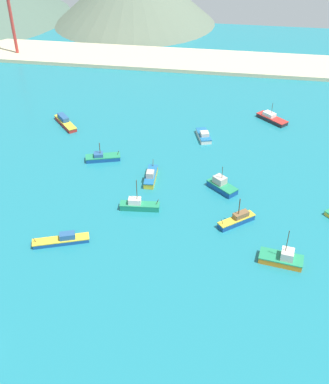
{
  "coord_description": "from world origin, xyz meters",
  "views": [
    {
      "loc": [
        33.28,
        -36.57,
        57.42
      ],
      "look_at": [
        20.78,
        41.45,
        1.5
      ],
      "focal_mm": 44.17,
      "sensor_mm": 36.0,
      "label": 1
    }
  ],
  "objects_px": {
    "fishing_boat_4": "(102,157)",
    "fishing_boat_6": "(222,185)",
    "fishing_boat_15": "(65,122)",
    "fishing_boat_10": "(272,118)",
    "fishing_boat_2": "(282,258)",
    "radio_tower": "(9,7)",
    "fishing_boat_9": "(237,220)",
    "fishing_boat_7": "(139,205)",
    "fishing_boat_14": "(62,240)",
    "fishing_boat_11": "(204,136)",
    "fishing_boat_8": "(151,176)"
  },
  "relations": [
    {
      "from": "fishing_boat_11",
      "to": "fishing_boat_7",
      "type": "bearing_deg",
      "value": -108.01
    },
    {
      "from": "fishing_boat_2",
      "to": "fishing_boat_7",
      "type": "height_order",
      "value": "fishing_boat_2"
    },
    {
      "from": "fishing_boat_8",
      "to": "fishing_boat_11",
      "type": "relative_size",
      "value": 1.06
    },
    {
      "from": "fishing_boat_6",
      "to": "fishing_boat_9",
      "type": "relative_size",
      "value": 0.96
    },
    {
      "from": "radio_tower",
      "to": "fishing_boat_4",
      "type": "bearing_deg",
      "value": -52.9
    },
    {
      "from": "fishing_boat_8",
      "to": "fishing_boat_9",
      "type": "xyz_separation_m",
      "value": [
        19.11,
        -12.2,
        -0.02
      ]
    },
    {
      "from": "fishing_boat_10",
      "to": "fishing_boat_11",
      "type": "relative_size",
      "value": 1.12
    },
    {
      "from": "fishing_boat_4",
      "to": "fishing_boat_10",
      "type": "relative_size",
      "value": 0.99
    },
    {
      "from": "fishing_boat_15",
      "to": "fishing_boat_8",
      "type": "bearing_deg",
      "value": -39.3
    },
    {
      "from": "fishing_boat_8",
      "to": "fishing_boat_15",
      "type": "height_order",
      "value": "fishing_boat_8"
    },
    {
      "from": "fishing_boat_9",
      "to": "fishing_boat_14",
      "type": "bearing_deg",
      "value": -161.16
    },
    {
      "from": "fishing_boat_9",
      "to": "fishing_boat_7",
      "type": "bearing_deg",
      "value": 175.44
    },
    {
      "from": "fishing_boat_6",
      "to": "fishing_boat_7",
      "type": "xyz_separation_m",
      "value": [
        -15.92,
        -9.38,
        -0.14
      ]
    },
    {
      "from": "fishing_boat_2",
      "to": "fishing_boat_6",
      "type": "height_order",
      "value": "fishing_boat_2"
    },
    {
      "from": "fishing_boat_2",
      "to": "fishing_boat_10",
      "type": "relative_size",
      "value": 0.94
    },
    {
      "from": "fishing_boat_2",
      "to": "fishing_boat_7",
      "type": "xyz_separation_m",
      "value": [
        -27.61,
        11.15,
        -0.06
      ]
    },
    {
      "from": "fishing_boat_7",
      "to": "fishing_boat_9",
      "type": "bearing_deg",
      "value": -4.56
    },
    {
      "from": "fishing_boat_2",
      "to": "fishing_boat_7",
      "type": "distance_m",
      "value": 29.78
    },
    {
      "from": "fishing_boat_10",
      "to": "fishing_boat_14",
      "type": "bearing_deg",
      "value": -124.77
    },
    {
      "from": "fishing_boat_4",
      "to": "fishing_boat_8",
      "type": "distance_m",
      "value": 14.19
    },
    {
      "from": "fishing_boat_9",
      "to": "fishing_boat_4",
      "type": "bearing_deg",
      "value": 149.56
    },
    {
      "from": "fishing_boat_6",
      "to": "fishing_boat_15",
      "type": "xyz_separation_m",
      "value": [
        -42.52,
        23.42,
        -0.18
      ]
    },
    {
      "from": "fishing_boat_2",
      "to": "radio_tower",
      "type": "height_order",
      "value": "radio_tower"
    },
    {
      "from": "fishing_boat_6",
      "to": "radio_tower",
      "type": "height_order",
      "value": "radio_tower"
    },
    {
      "from": "fishing_boat_15",
      "to": "fishing_boat_7",
      "type": "bearing_deg",
      "value": -50.96
    },
    {
      "from": "fishing_boat_15",
      "to": "fishing_boat_4",
      "type": "bearing_deg",
      "value": -47.42
    },
    {
      "from": "fishing_boat_9",
      "to": "fishing_boat_15",
      "type": "bearing_deg",
      "value": 143.35
    },
    {
      "from": "fishing_boat_11",
      "to": "radio_tower",
      "type": "height_order",
      "value": "radio_tower"
    },
    {
      "from": "fishing_boat_2",
      "to": "fishing_boat_15",
      "type": "bearing_deg",
      "value": 140.97
    },
    {
      "from": "fishing_boat_7",
      "to": "fishing_boat_10",
      "type": "bearing_deg",
      "value": 58.19
    },
    {
      "from": "fishing_boat_7",
      "to": "fishing_boat_15",
      "type": "relative_size",
      "value": 0.89
    },
    {
      "from": "fishing_boat_2",
      "to": "fishing_boat_4",
      "type": "distance_m",
      "value": 48.78
    },
    {
      "from": "fishing_boat_7",
      "to": "radio_tower",
      "type": "bearing_deg",
      "value": 126.76
    },
    {
      "from": "fishing_boat_4",
      "to": "fishing_boat_6",
      "type": "relative_size",
      "value": 1.21
    },
    {
      "from": "fishing_boat_2",
      "to": "fishing_boat_9",
      "type": "relative_size",
      "value": 1.1
    },
    {
      "from": "fishing_boat_9",
      "to": "radio_tower",
      "type": "relative_size",
      "value": 0.22
    },
    {
      "from": "fishing_boat_9",
      "to": "fishing_boat_2",
      "type": "bearing_deg",
      "value": -50.01
    },
    {
      "from": "fishing_boat_8",
      "to": "fishing_boat_4",
      "type": "bearing_deg",
      "value": 152.96
    },
    {
      "from": "fishing_boat_8",
      "to": "fishing_boat_9",
      "type": "height_order",
      "value": "fishing_boat_9"
    },
    {
      "from": "fishing_boat_10",
      "to": "fishing_boat_15",
      "type": "xyz_separation_m",
      "value": [
        -53.77,
        -11.0,
        0.1
      ]
    },
    {
      "from": "fishing_boat_6",
      "to": "fishing_boat_9",
      "type": "bearing_deg",
      "value": -71.5
    },
    {
      "from": "fishing_boat_9",
      "to": "fishing_boat_14",
      "type": "height_order",
      "value": "fishing_boat_9"
    },
    {
      "from": "fishing_boat_4",
      "to": "fishing_boat_11",
      "type": "xyz_separation_m",
      "value": [
        22.31,
        14.12,
        0.07
      ]
    },
    {
      "from": "fishing_boat_2",
      "to": "fishing_boat_8",
      "type": "height_order",
      "value": "fishing_boat_2"
    },
    {
      "from": "fishing_boat_2",
      "to": "fishing_boat_10",
      "type": "height_order",
      "value": "fishing_boat_2"
    },
    {
      "from": "fishing_boat_9",
      "to": "radio_tower",
      "type": "xyz_separation_m",
      "value": [
        -80.21,
        82.74,
        15.92
      ]
    },
    {
      "from": "fishing_boat_4",
      "to": "fishing_boat_6",
      "type": "distance_m",
      "value": 29.12
    },
    {
      "from": "fishing_boat_10",
      "to": "fishing_boat_11",
      "type": "xyz_separation_m",
      "value": [
        -17.02,
        -12.59,
        0.01
      ]
    },
    {
      "from": "fishing_boat_2",
      "to": "fishing_boat_11",
      "type": "distance_m",
      "value": 45.82
    },
    {
      "from": "fishing_boat_11",
      "to": "fishing_boat_2",
      "type": "bearing_deg",
      "value": -67.59
    }
  ]
}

